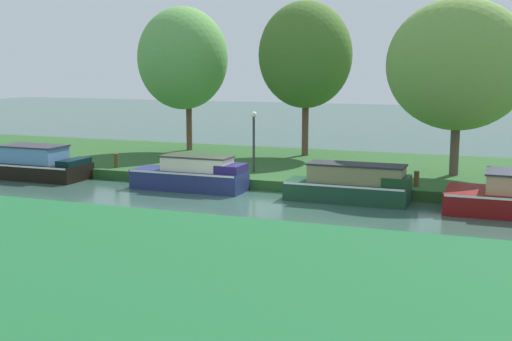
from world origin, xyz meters
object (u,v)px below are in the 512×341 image
at_px(willow_tree_left, 183,58).
at_px(lamp_post, 254,133).
at_px(forest_dinghy, 352,185).
at_px(navy_barge, 193,175).
at_px(willow_tree_centre, 305,55).
at_px(willow_tree_right, 458,65).
at_px(mooring_post_far, 116,160).
at_px(mooring_post_near, 416,179).
at_px(black_cruiser, 38,165).

xyz_separation_m(willow_tree_left, lamp_post, (5.73, -4.92, -3.06)).
xyz_separation_m(forest_dinghy, willow_tree_left, (-10.42, 7.48, 4.45)).
bearing_deg(forest_dinghy, navy_barge, 180.00).
distance_m(willow_tree_centre, lamp_post, 6.41).
height_order(forest_dinghy, lamp_post, lamp_post).
relative_size(willow_tree_right, mooring_post_far, 11.35).
relative_size(willow_tree_centre, lamp_post, 2.96).
distance_m(navy_barge, forest_dinghy, 6.19).
distance_m(willow_tree_centre, willow_tree_right, 8.14).
xyz_separation_m(willow_tree_left, willow_tree_centre, (6.16, 0.62, 0.14)).
bearing_deg(mooring_post_far, willow_tree_centre, 45.94).
height_order(willow_tree_right, mooring_post_near, willow_tree_right).
xyz_separation_m(black_cruiser, willow_tree_right, (16.43, 4.44, 4.15)).
xyz_separation_m(navy_barge, mooring_post_near, (8.17, 1.56, 0.11)).
bearing_deg(willow_tree_right, willow_tree_left, 167.20).
bearing_deg(willow_tree_left, black_cruiser, -111.90).
height_order(willow_tree_centre, willow_tree_right, willow_tree_centre).
distance_m(forest_dinghy, mooring_post_far, 10.71).
bearing_deg(black_cruiser, willow_tree_right, 15.11).
relative_size(forest_dinghy, lamp_post, 1.74).
height_order(navy_barge, mooring_post_far, navy_barge).
height_order(forest_dinghy, mooring_post_near, forest_dinghy).
distance_m(forest_dinghy, lamp_post, 5.52).
distance_m(willow_tree_centre, mooring_post_near, 10.11).
bearing_deg(willow_tree_right, lamp_post, -166.32).
height_order(willow_tree_right, lamp_post, willow_tree_right).
distance_m(willow_tree_left, willow_tree_right, 13.76).
xyz_separation_m(navy_barge, willow_tree_right, (9.18, 4.44, 4.16)).
distance_m(lamp_post, mooring_post_far, 6.13).
bearing_deg(navy_barge, forest_dinghy, 0.00).
relative_size(forest_dinghy, mooring_post_near, 7.61).
distance_m(mooring_post_near, mooring_post_far, 12.58).
bearing_deg(mooring_post_near, lamp_post, 171.40).
bearing_deg(navy_barge, lamp_post, 59.72).
xyz_separation_m(willow_tree_right, lamp_post, (-7.68, -1.87, -2.75)).
relative_size(black_cruiser, mooring_post_near, 7.48).
xyz_separation_m(black_cruiser, lamp_post, (8.74, 2.57, 1.40)).
distance_m(black_cruiser, mooring_post_far, 3.23).
xyz_separation_m(mooring_post_near, mooring_post_far, (-12.58, 0.00, 0.02)).
xyz_separation_m(willow_tree_centre, mooring_post_near, (6.25, -6.55, -4.51)).
bearing_deg(willow_tree_right, navy_barge, -154.21).
distance_m(willow_tree_right, mooring_post_far, 14.47).
bearing_deg(willow_tree_centre, black_cruiser, -138.53).
relative_size(willow_tree_left, mooring_post_far, 11.86).
bearing_deg(lamp_post, willow_tree_left, 139.37).
height_order(lamp_post, mooring_post_far, lamp_post).
height_order(navy_barge, black_cruiser, black_cruiser).
distance_m(willow_tree_right, mooring_post_near, 5.07).
xyz_separation_m(navy_barge, mooring_post_far, (-4.41, 1.56, 0.13)).
height_order(lamp_post, mooring_post_near, lamp_post).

